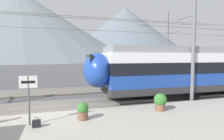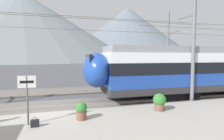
{
  "view_description": "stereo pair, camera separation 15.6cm",
  "coord_description": "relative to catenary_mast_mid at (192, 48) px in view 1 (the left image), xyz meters",
  "views": [
    {
      "loc": [
        0.51,
        -10.64,
        3.14
      ],
      "look_at": [
        4.54,
        3.12,
        2.1
      ],
      "focal_mm": 29.38,
      "sensor_mm": 36.0,
      "label": 1
    },
    {
      "loc": [
        0.66,
        -10.68,
        3.14
      ],
      "look_at": [
        4.54,
        3.12,
        2.1
      ],
      "focal_mm": 29.38,
      "sensor_mm": 36.0,
      "label": 2
    }
  ],
  "objects": [
    {
      "name": "potted_plant_platform_edge",
      "position": [
        -7.51,
        -2.06,
        -2.99
      ],
      "size": [
        0.52,
        0.52,
        0.8
      ],
      "color": "brown",
      "rests_on": "platform_slab"
    },
    {
      "name": "track_far",
      "position": [
        -9.04,
        6.41,
        -3.65
      ],
      "size": [
        120.0,
        3.0,
        0.28
      ],
      "color": "#6B6359",
      "rests_on": "ground"
    },
    {
      "name": "mountain_left_ridge",
      "position": [
        -39.19,
        160.29,
        25.32
      ],
      "size": [
        186.5,
        186.5,
        58.08
      ],
      "primitive_type": "cone",
      "color": "slate",
      "rests_on": "ground"
    },
    {
      "name": "mountain_central_peak",
      "position": [
        64.54,
        185.01,
        25.12
      ],
      "size": [
        148.53,
        148.53,
        57.66
      ],
      "primitive_type": "cone",
      "color": "slate",
      "rests_on": "ground"
    },
    {
      "name": "handbag_near_sign",
      "position": [
        -9.43,
        -2.43,
        -3.27
      ],
      "size": [
        0.32,
        0.18,
        0.42
      ],
      "color": "black",
      "rests_on": "platform_slab"
    },
    {
      "name": "potted_plant_by_shelter",
      "position": [
        -3.4,
        -1.79,
        -2.91
      ],
      "size": [
        0.68,
        0.68,
        0.92
      ],
      "color": "brown",
      "rests_on": "platform_slab"
    },
    {
      "name": "catenary_mast_mid",
      "position": [
        0.0,
        0.0,
        0.0
      ],
      "size": [
        43.0,
        1.83,
        7.0
      ],
      "color": "slate",
      "rests_on": "ground"
    },
    {
      "name": "catenary_mast_far_side",
      "position": [
        3.45,
        8.11,
        0.52
      ],
      "size": [
        43.0,
        2.12,
        8.2
      ],
      "color": "slate",
      "rests_on": "ground"
    },
    {
      "name": "track_near",
      "position": [
        -9.04,
        1.41,
        -3.65
      ],
      "size": [
        120.0,
        3.0,
        0.28
      ],
      "color": "#6B6359",
      "rests_on": "ground"
    },
    {
      "name": "ground_plane",
      "position": [
        -9.04,
        0.42,
        -3.72
      ],
      "size": [
        400.0,
        400.0,
        0.0
      ],
      "primitive_type": "plane",
      "color": "#4C4C51"
    },
    {
      "name": "platform_sign",
      "position": [
        -9.73,
        -2.12,
        -1.9
      ],
      "size": [
        0.7,
        0.08,
        2.07
      ],
      "color": "#59595B",
      "rests_on": "platform_slab"
    }
  ]
}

